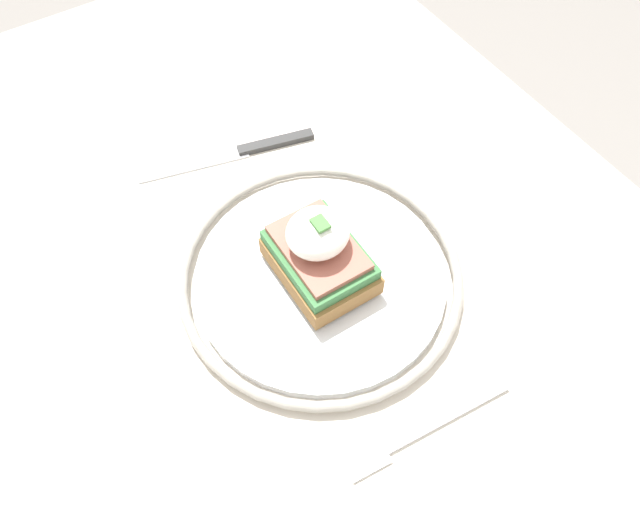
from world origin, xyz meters
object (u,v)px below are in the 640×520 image
object	(u,v)px
plate	(320,276)
fork	(420,431)
sandwich	(320,252)
knife	(241,151)

from	to	relation	value
plate	fork	size ratio (longest dim) A/B	1.71
sandwich	fork	size ratio (longest dim) A/B	0.64
plate	sandwich	bearing A→B (deg)	-24.25
plate	sandwich	world-z (taller)	sandwich
fork	knife	bearing A→B (deg)	-3.87
plate	sandwich	distance (m)	0.04
knife	sandwich	bearing A→B (deg)	175.60
fork	knife	distance (m)	0.35
plate	knife	size ratio (longest dim) A/B	1.38
sandwich	fork	bearing A→B (deg)	176.71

